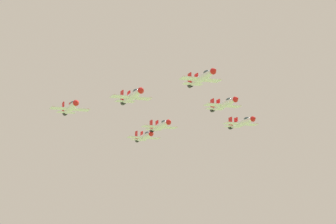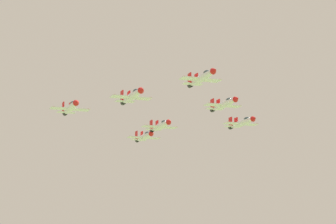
# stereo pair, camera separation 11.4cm
# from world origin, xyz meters

# --- Properties ---
(jet_lead) EXTENTS (11.05, 17.26, 3.69)m
(jet_lead) POSITION_xyz_m (3.06, 25.44, 147.30)
(jet_lead) COLOR white
(jet_left_wingman) EXTENTS (11.19, 17.50, 3.74)m
(jet_left_wingman) POSITION_xyz_m (20.20, 37.41, 144.60)
(jet_left_wingman) COLOR white
(jet_right_wingman) EXTENTS (11.61, 18.25, 3.88)m
(jet_right_wingman) POSITION_xyz_m (-5.99, 44.28, 144.91)
(jet_right_wingman) COLOR white
(jet_left_outer) EXTENTS (11.64, 18.16, 3.88)m
(jet_left_outer) POSITION_xyz_m (37.33, 49.38, 142.73)
(jet_left_outer) COLOR white
(jet_right_outer) EXTENTS (11.62, 18.22, 3.88)m
(jet_right_outer) POSITION_xyz_m (-15.05, 63.12, 143.85)
(jet_right_outer) COLOR white
(jet_slot_rear) EXTENTS (11.08, 17.34, 3.70)m
(jet_slot_rear) POSITION_xyz_m (11.14, 56.25, 140.18)
(jet_slot_rear) COLOR white
(jet_trailing) EXTENTS (11.17, 17.44, 3.73)m
(jet_trailing) POSITION_xyz_m (15.18, 71.66, 139.19)
(jet_trailing) COLOR white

